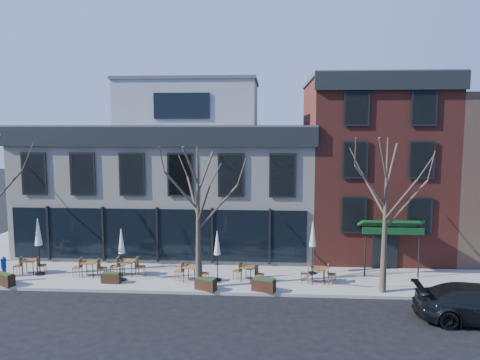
{
  "coord_description": "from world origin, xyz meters",
  "views": [
    {
      "loc": [
        6.53,
        -26.23,
        8.16
      ],
      "look_at": [
        4.67,
        2.0,
        4.88
      ],
      "focal_mm": 35.0,
      "sensor_mm": 36.0,
      "label": 1
    }
  ],
  "objects": [
    {
      "name": "umbrella_4",
      "position": [
        8.83,
        -1.27,
        2.19
      ],
      "size": [
        0.46,
        0.46,
        2.89
      ],
      "color": "black",
      "rests_on": "sidewalk_front"
    },
    {
      "name": "cafe_set_0",
      "position": [
        -6.54,
        -2.27,
        0.62
      ],
      "size": [
        1.77,
        0.78,
        0.91
      ],
      "color": "brown",
      "rests_on": "sidewalk_front"
    },
    {
      "name": "sidewalk_front",
      "position": [
        3.25,
        -2.15,
        0.07
      ],
      "size": [
        33.5,
        4.7,
        0.15
      ],
      "primitive_type": "cube",
      "color": "gray",
      "rests_on": "ground"
    },
    {
      "name": "umbrella_1",
      "position": [
        -1.16,
        -3.03,
        2.08
      ],
      "size": [
        0.44,
        0.44,
        2.73
      ],
      "color": "black",
      "rests_on": "sidewalk_front"
    },
    {
      "name": "ground",
      "position": [
        0.0,
        0.0,
        0.0
      ],
      "size": [
        120.0,
        120.0,
        0.0
      ],
      "primitive_type": "plane",
      "color": "black",
      "rests_on": "ground"
    },
    {
      "name": "call_box",
      "position": [
        -7.18,
        -3.66,
        0.86
      ],
      "size": [
        0.28,
        0.27,
        1.35
      ],
      "color": "#0B3393",
      "rests_on": "sidewalk_front"
    },
    {
      "name": "umbrella_3",
      "position": [
        3.8,
        -2.76,
        2.01
      ],
      "size": [
        0.42,
        0.42,
        2.63
      ],
      "color": "black",
      "rests_on": "sidewalk_front"
    },
    {
      "name": "planter_2",
      "position": [
        3.39,
        -4.2,
        0.44
      ],
      "size": [
        1.14,
        0.81,
        0.59
      ],
      "color": "#301C10",
      "rests_on": "sidewalk_front"
    },
    {
      "name": "red_brick_building",
      "position": [
        13.0,
        4.98,
        5.64
      ],
      "size": [
        8.2,
        11.78,
        11.18
      ],
      "color": "maroon",
      "rests_on": "ground"
    },
    {
      "name": "cafe_set_2",
      "position": [
        -1.1,
        -2.26,
        0.67
      ],
      "size": [
        1.92,
        0.78,
        1.02
      ],
      "color": "brown",
      "rests_on": "sidewalk_front"
    },
    {
      "name": "cafe_set_1",
      "position": [
        -3.08,
        -2.56,
        0.65
      ],
      "size": [
        1.86,
        0.76,
        0.98
      ],
      "color": "brown",
      "rests_on": "sidewalk_front"
    },
    {
      "name": "cafe_set_4",
      "position": [
        5.41,
        -2.73,
        0.62
      ],
      "size": [
        1.75,
        1.12,
        0.91
      ],
      "color": "brown",
      "rests_on": "sidewalk_front"
    },
    {
      "name": "tree_right",
      "position": [
        12.01,
        -3.9,
        4.02
      ],
      "size": [
        3.72,
        3.77,
        7.48
      ],
      "color": "#382B21",
      "rests_on": "sidewalk_front"
    },
    {
      "name": "planter_3",
      "position": [
        6.24,
        -4.2,
        0.46
      ],
      "size": [
        1.22,
        0.83,
        0.63
      ],
      "color": "black",
      "rests_on": "sidewalk_front"
    },
    {
      "name": "sidewalk_side",
      "position": [
        -11.25,
        6.0,
        0.07
      ],
      "size": [
        4.5,
        12.0,
        0.15
      ],
      "primitive_type": "cube",
      "color": "gray",
      "rests_on": "ground"
    },
    {
      "name": "planter_1",
      "position": [
        -1.59,
        -3.5,
        0.42
      ],
      "size": [
        0.99,
        0.43,
        0.55
      ],
      "color": "black",
      "rests_on": "sidewalk_front"
    },
    {
      "name": "planter_0",
      "position": [
        -6.86,
        -4.2,
        0.46
      ],
      "size": [
        1.2,
        0.84,
        0.62
      ],
      "color": "black",
      "rests_on": "sidewalk_front"
    },
    {
      "name": "cafe_set_3",
      "position": [
        2.48,
        -2.99,
        0.66
      ],
      "size": [
        1.92,
        0.9,
        0.99
      ],
      "color": "brown",
      "rests_on": "sidewalk_front"
    },
    {
      "name": "umbrella_0",
      "position": [
        -5.9,
        -2.43,
        2.34
      ],
      "size": [
        0.5,
        0.5,
        3.1
      ],
      "color": "black",
      "rests_on": "sidewalk_front"
    },
    {
      "name": "cafe_set_5",
      "position": [
        9.0,
        -2.81,
        0.65
      ],
      "size": [
        1.88,
        0.79,
        0.98
      ],
      "color": "brown",
      "rests_on": "sidewalk_front"
    },
    {
      "name": "corner_building",
      "position": [
        0.07,
        5.07,
        4.72
      ],
      "size": [
        18.39,
        10.39,
        11.1
      ],
      "color": "beige",
      "rests_on": "ground"
    },
    {
      "name": "tree_mid",
      "position": [
        3.01,
        -3.9,
        3.79
      ],
      "size": [
        3.5,
        3.55,
        7.04
      ],
      "color": "#382B21",
      "rests_on": "sidewalk_front"
    }
  ]
}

